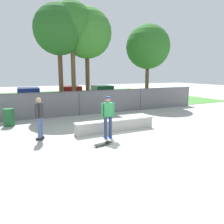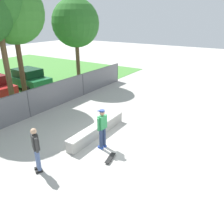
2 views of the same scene
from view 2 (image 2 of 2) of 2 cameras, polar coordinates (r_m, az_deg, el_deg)
The scene contains 9 objects.
ground_plane at distance 10.47m, azimuth 0.91°, elevation -8.55°, with size 80.00×80.00×0.00m, color #ADAAA3.
concrete_ledge at distance 11.25m, azimuth -3.73°, elevation -4.50°, with size 4.12×0.53×0.58m.
skateboarder at distance 9.84m, azimuth -2.47°, elevation -3.89°, with size 0.60×0.33×1.84m.
skateboard at distance 9.52m, azimuth -0.46°, elevation -11.58°, with size 0.82×0.37×0.09m.
chainlink_fence at distance 13.89m, azimuth -20.39°, elevation 2.26°, with size 19.59×0.07×1.65m.
tree_mid at distance 15.73m, azimuth -23.92°, elevation 22.05°, with size 3.74×3.74×7.62m.
tree_far at distance 19.54m, azimuth -9.20°, elevation 21.33°, with size 3.79×3.79×6.94m.
car_green at distance 19.83m, azimuth -20.64°, elevation 7.95°, with size 2.21×4.30×1.66m.
bystander at distance 8.84m, azimuth -18.70°, elevation -8.67°, with size 0.41×0.54×1.82m.
Camera 2 is at (-7.57, -4.74, 5.46)m, focal length 36.05 mm.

